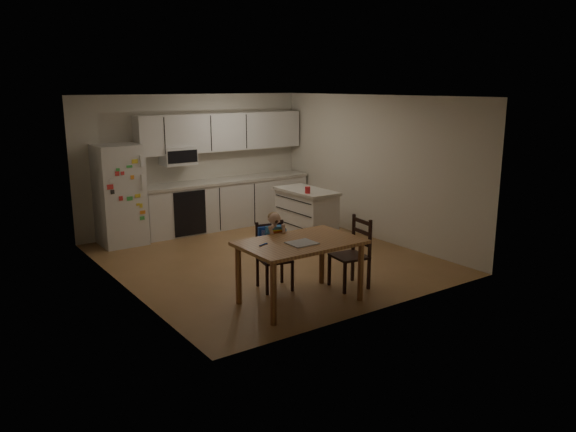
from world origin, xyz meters
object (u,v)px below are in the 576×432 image
Objects in this scene: kitchen_island at (306,214)px; chair_side at (355,248)px; refrigerator at (120,195)px; dining_table at (300,249)px; red_cup at (308,190)px; chair_booster at (273,242)px.

kitchen_island is 2.48m from chair_side.
chair_side is at bearing -64.12° from refrigerator.
dining_table is 0.96m from chair_side.
red_cup is 0.11× the size of chair_booster.
refrigerator is 3.17m from red_cup.
chair_booster is (0.01, 0.61, -0.05)m from dining_table.
dining_table is (0.93, -3.89, -0.16)m from refrigerator.
chair_side is at bearing 2.30° from dining_table.
red_cup is at bearing -123.69° from kitchen_island.
kitchen_island is 1.26× the size of chair_side.
red_cup is at bearing 167.69° from chair_side.
red_cup is 0.08× the size of dining_table.
kitchen_island is at bearing 56.31° from red_cup.
dining_table is at bearing -79.24° from chair_booster.
chair_side reaches higher than dining_table.
kitchen_island is 0.81× the size of dining_table.
dining_table is 0.62m from chair_booster.
chair_booster is at bearing -114.27° from chair_side.
refrigerator is 3.42m from chair_booster.
refrigerator is at bearing 117.50° from chair_booster.
kitchen_island is at bearing -29.07° from refrigerator.
refrigerator reaches higher than chair_side.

